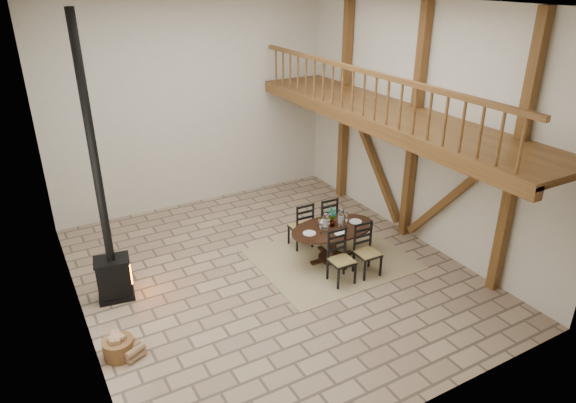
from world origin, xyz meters
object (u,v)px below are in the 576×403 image
dining_table (332,241)px  log_basket (118,347)px  log_stack (131,351)px  wood_stove (108,243)px

dining_table → log_basket: bearing=-168.4°
dining_table → log_stack: bearing=-166.6°
dining_table → log_stack: 4.44m
log_stack → wood_stove: bearing=84.7°
dining_table → wood_stove: size_ratio=0.41×
log_basket → log_stack: bearing=-33.6°
log_basket → log_stack: (0.16, -0.11, -0.06)m
log_basket → log_stack: 0.20m
dining_table → log_basket: 4.57m
dining_table → log_stack: (-4.33, -0.90, -0.32)m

